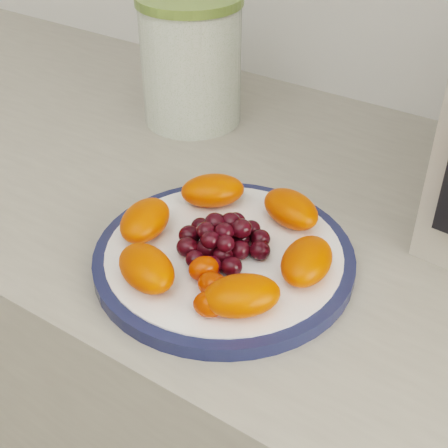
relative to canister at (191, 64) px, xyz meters
The scene contains 4 objects.
plate_rim 0.34m from the canister, 48.37° to the right, with size 0.26×0.26×0.01m, color #161C3E.
plate_face 0.34m from the canister, 48.37° to the right, with size 0.24×0.24×0.02m, color white.
canister is the anchor object (origin of this frame).
fruit_plate 0.34m from the canister, 48.67° to the right, with size 0.23×0.23×0.03m.
Camera 1 is at (0.18, 0.65, 1.31)m, focal length 50.00 mm.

